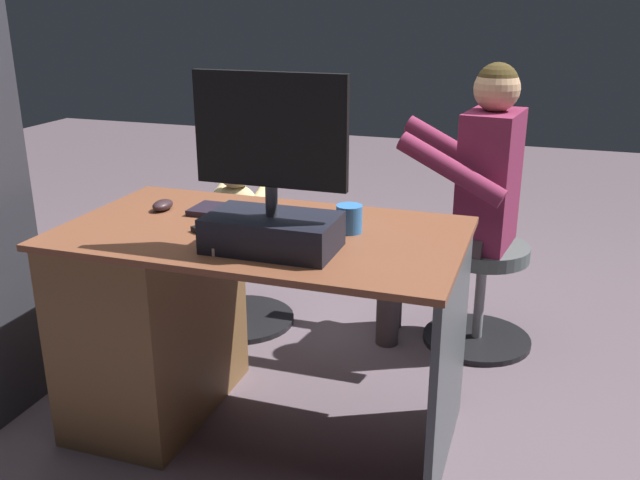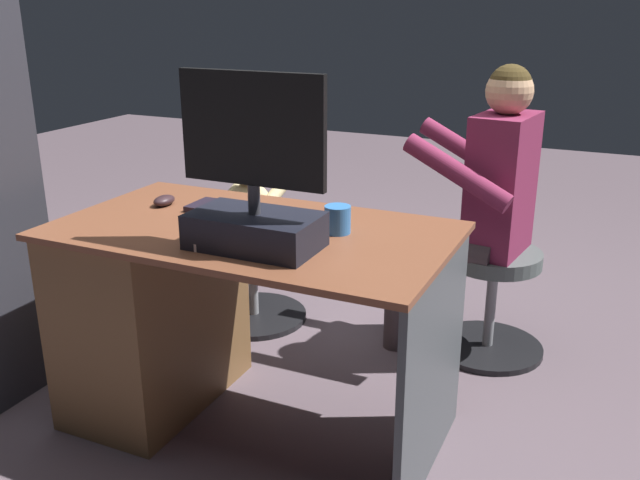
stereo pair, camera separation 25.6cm
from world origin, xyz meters
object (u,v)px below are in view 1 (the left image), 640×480
at_px(computer_mouse, 163,205).
at_px(teddy_bear, 238,195).
at_px(keyboard, 251,214).
at_px(office_chair_teddy, 239,269).
at_px(cup, 349,219).
at_px(visitor_chair, 481,286).
at_px(desk, 175,314).
at_px(tv_remote, 214,226).
at_px(monitor, 272,202).
at_px(person, 467,188).

distance_m(computer_mouse, teddy_bear, 0.68).
bearing_deg(keyboard, office_chair_teddy, -60.67).
distance_m(cup, visitor_chair, 1.03).
height_order(desk, tv_remote, tv_remote).
distance_m(cup, teddy_bear, 1.00).
distance_m(desk, keyboard, 0.45).
relative_size(desk, monitor, 2.51).
height_order(keyboard, tv_remote, keyboard).
relative_size(office_chair_teddy, person, 0.41).
bearing_deg(desk, teddy_bear, -82.25).
xyz_separation_m(computer_mouse, cup, (-0.68, 0.03, 0.03)).
bearing_deg(teddy_bear, person, -173.09).
bearing_deg(teddy_bear, cup, 135.98).
height_order(cup, visitor_chair, cup).
bearing_deg(visitor_chair, monitor, 63.22).
height_order(desk, keyboard, keyboard).
relative_size(cup, person, 0.07).
relative_size(monitor, tv_remote, 3.41).
bearing_deg(monitor, keyboard, -55.04).
xyz_separation_m(cup, tv_remote, (0.42, 0.10, -0.03)).
bearing_deg(keyboard, cup, 171.62).
distance_m(computer_mouse, person, 1.23).
relative_size(teddy_bear, visitor_chair, 0.77).
relative_size(desk, visitor_chair, 2.75).
height_order(monitor, office_chair_teddy, monitor).
bearing_deg(cup, monitor, 52.96).
relative_size(desk, office_chair_teddy, 2.61).
bearing_deg(cup, keyboard, -8.38).
bearing_deg(tv_remote, computer_mouse, 3.20).
bearing_deg(person, keyboard, 49.92).
relative_size(keyboard, tv_remote, 2.80).
xyz_separation_m(computer_mouse, person, (-0.95, -0.78, -0.05)).
xyz_separation_m(keyboard, office_chair_teddy, (0.35, -0.62, -0.48)).
distance_m(monitor, cup, 0.30).
xyz_separation_m(visitor_chair, person, (0.09, 0.01, 0.43)).
xyz_separation_m(desk, computer_mouse, (0.08, -0.10, 0.36)).
bearing_deg(cup, desk, 6.58).
distance_m(monitor, keyboard, 0.36).
bearing_deg(teddy_bear, visitor_chair, -173.03).
bearing_deg(teddy_bear, desk, 97.75).
xyz_separation_m(office_chair_teddy, teddy_bear, (-0.00, -0.01, 0.35)).
bearing_deg(monitor, teddy_bear, -59.22).
distance_m(computer_mouse, cup, 0.68).
bearing_deg(monitor, visitor_chair, -116.78).
height_order(computer_mouse, person, person).
relative_size(visitor_chair, person, 0.39).
bearing_deg(desk, tv_remote, 170.37).
distance_m(teddy_bear, visitor_chair, 1.13).
height_order(tv_remote, teddy_bear, teddy_bear).
relative_size(keyboard, office_chair_teddy, 0.86).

